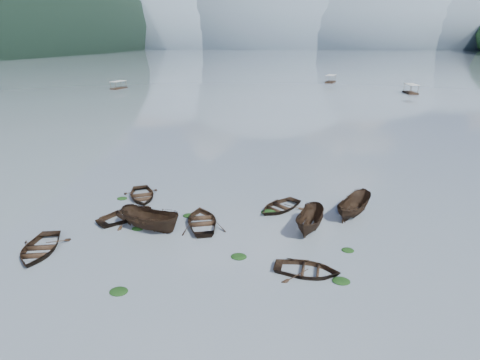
# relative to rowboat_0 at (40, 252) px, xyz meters

# --- Properties ---
(ground_plane) EXTENTS (2400.00, 2400.00, 0.00)m
(ground_plane) POSITION_rel_rowboat_0_xyz_m (11.84, -2.09, 0.00)
(ground_plane) COLOR slate
(haze_mtn_a) EXTENTS (520.00, 520.00, 280.00)m
(haze_mtn_a) POSITION_rel_rowboat_0_xyz_m (-248.16, 897.91, 0.00)
(haze_mtn_a) COLOR #475666
(haze_mtn_a) RESTS_ON ground
(haze_mtn_b) EXTENTS (520.00, 520.00, 340.00)m
(haze_mtn_b) POSITION_rel_rowboat_0_xyz_m (-48.16, 897.91, 0.00)
(haze_mtn_b) COLOR #475666
(haze_mtn_b) RESTS_ON ground
(haze_mtn_c) EXTENTS (520.00, 520.00, 260.00)m
(haze_mtn_c) POSITION_rel_rowboat_0_xyz_m (151.84, 897.91, 0.00)
(haze_mtn_c) COLOR #475666
(haze_mtn_c) RESTS_ON ground
(haze_mtn_d) EXTENTS (520.00, 520.00, 220.00)m
(haze_mtn_d) POSITION_rel_rowboat_0_xyz_m (331.84, 897.91, 0.00)
(haze_mtn_d) COLOR #475666
(haze_mtn_d) RESTS_ON ground
(rowboat_0) EXTENTS (4.16, 5.08, 0.92)m
(rowboat_0) POSITION_rel_rowboat_0_xyz_m (0.00, 0.00, 0.00)
(rowboat_0) COLOR black
(rowboat_0) RESTS_ON ground
(rowboat_1) EXTENTS (5.13, 5.38, 0.91)m
(rowboat_1) POSITION_rel_rowboat_0_xyz_m (3.49, 5.53, 0.00)
(rowboat_1) COLOR black
(rowboat_1) RESTS_ON ground
(rowboat_2) EXTENTS (5.28, 3.23, 1.91)m
(rowboat_2) POSITION_rel_rowboat_0_xyz_m (6.12, 3.98, 0.00)
(rowboat_2) COLOR black
(rowboat_2) RESTS_ON ground
(rowboat_3) EXTENTS (4.56, 5.39, 0.95)m
(rowboat_3) POSITION_rel_rowboat_0_xyz_m (9.62, 5.36, 0.00)
(rowboat_3) COLOR black
(rowboat_3) RESTS_ON ground
(rowboat_4) EXTENTS (4.17, 3.17, 0.81)m
(rowboat_4) POSITION_rel_rowboat_0_xyz_m (17.26, 0.05, 0.00)
(rowboat_4) COLOR black
(rowboat_4) RESTS_ON ground
(rowboat_5) EXTENTS (2.78, 4.78, 1.74)m
(rowboat_5) POSITION_rel_rowboat_0_xyz_m (17.60, 5.64, 0.00)
(rowboat_5) COLOR black
(rowboat_5) RESTS_ON ground
(rowboat_6) EXTENTS (4.73, 5.29, 0.90)m
(rowboat_6) POSITION_rel_rowboat_0_xyz_m (3.16, 9.57, 0.00)
(rowboat_6) COLOR black
(rowboat_6) RESTS_ON ground
(rowboat_7) EXTENTS (4.93, 5.14, 0.87)m
(rowboat_7) POSITION_rel_rowboat_0_xyz_m (15.26, 8.88, 0.00)
(rowboat_7) COLOR black
(rowboat_7) RESTS_ON ground
(rowboat_8) EXTENTS (3.84, 4.85, 1.78)m
(rowboat_8) POSITION_rel_rowboat_0_xyz_m (21.05, 8.64, 0.00)
(rowboat_8) COLOR black
(rowboat_8) RESTS_ON ground
(weed_clump_0) EXTENTS (1.03, 0.84, 0.23)m
(weed_clump_0) POSITION_rel_rowboat_0_xyz_m (6.98, -3.25, 0.00)
(weed_clump_0) COLOR black
(weed_clump_0) RESTS_ON ground
(weed_clump_1) EXTENTS (0.88, 0.70, 0.19)m
(weed_clump_1) POSITION_rel_rowboat_0_xyz_m (5.09, 3.93, 0.00)
(weed_clump_1) COLOR black
(weed_clump_1) RESTS_ON ground
(weed_clump_2) EXTENTS (1.03, 0.82, 0.22)m
(weed_clump_2) POSITION_rel_rowboat_0_xyz_m (13.00, 1.19, 0.00)
(weed_clump_2) COLOR black
(weed_clump_2) RESTS_ON ground
(weed_clump_3) EXTENTS (0.81, 0.69, 0.18)m
(weed_clump_3) POSITION_rel_rowboat_0_xyz_m (19.99, 2.99, 0.00)
(weed_clump_3) COLOR black
(weed_clump_3) RESTS_ON ground
(weed_clump_4) EXTENTS (1.03, 0.82, 0.21)m
(weed_clump_4) POSITION_rel_rowboat_0_xyz_m (19.18, -0.55, 0.00)
(weed_clump_4) COLOR black
(weed_clump_4) RESTS_ON ground
(weed_clump_5) EXTENTS (0.91, 0.74, 0.19)m
(weed_clump_5) POSITION_rel_rowboat_0_xyz_m (1.53, 9.10, 0.00)
(weed_clump_5) COLOR black
(weed_clump_5) RESTS_ON ground
(weed_clump_6) EXTENTS (0.97, 0.81, 0.20)m
(weed_clump_6) POSITION_rel_rowboat_0_xyz_m (8.24, 6.58, 0.00)
(weed_clump_6) COLOR black
(weed_clump_6) RESTS_ON ground
(weed_clump_7) EXTENTS (1.23, 0.99, 0.27)m
(weed_clump_7) POSITION_rel_rowboat_0_xyz_m (14.43, 8.00, 0.00)
(weed_clump_7) COLOR black
(weed_clump_7) RESTS_ON ground
(pontoon_left) EXTENTS (3.39, 5.78, 2.08)m
(pontoon_left) POSITION_rel_rowboat_0_xyz_m (-34.97, 86.66, 0.00)
(pontoon_left) COLOR black
(pontoon_left) RESTS_ON ground
(pontoon_centre) EXTENTS (4.11, 6.54, 2.33)m
(pontoon_centre) POSITION_rel_rowboat_0_xyz_m (28.00, 113.89, 0.00)
(pontoon_centre) COLOR black
(pontoon_centre) RESTS_ON ground
(pontoon_right) EXTENTS (2.68, 6.03, 2.28)m
(pontoon_right) POSITION_rel_rowboat_0_xyz_m (46.72, 87.68, 0.00)
(pontoon_right) COLOR black
(pontoon_right) RESTS_ON ground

